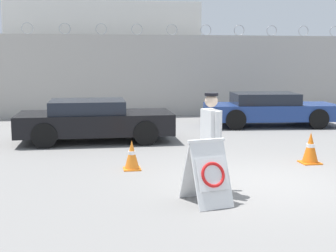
% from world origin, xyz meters
% --- Properties ---
extents(ground_plane, '(90.00, 90.00, 0.00)m').
position_xyz_m(ground_plane, '(0.00, 0.00, 0.00)').
color(ground_plane, gray).
extents(perimeter_wall, '(36.00, 0.30, 3.85)m').
position_xyz_m(perimeter_wall, '(-0.00, 11.15, 1.71)').
color(perimeter_wall, '#ADA8A0').
rests_on(perimeter_wall, ground_plane).
extents(building_block, '(8.74, 6.43, 4.97)m').
position_xyz_m(building_block, '(-2.74, 15.90, 2.49)').
color(building_block, silver).
rests_on(building_block, ground_plane).
extents(barricade_sign, '(0.80, 0.98, 1.09)m').
position_xyz_m(barricade_sign, '(-1.46, -1.16, 0.54)').
color(barricade_sign, white).
rests_on(barricade_sign, ground_plane).
extents(security_guard, '(0.38, 0.68, 1.81)m').
position_xyz_m(security_guard, '(-1.23, -0.48, 1.02)').
color(security_guard, '#514C42').
rests_on(security_guard, ground_plane).
extents(traffic_cone_near, '(0.44, 0.44, 0.73)m').
position_xyz_m(traffic_cone_near, '(1.64, 1.44, 0.36)').
color(traffic_cone_near, orange).
rests_on(traffic_cone_near, ground_plane).
extents(traffic_cone_mid, '(0.38, 0.38, 0.65)m').
position_xyz_m(traffic_cone_mid, '(-2.51, 1.47, 0.32)').
color(traffic_cone_mid, orange).
rests_on(traffic_cone_mid, ground_plane).
extents(parked_car_front_coupe, '(4.45, 2.03, 1.22)m').
position_xyz_m(parked_car_front_coupe, '(-3.31, 5.21, 0.63)').
color(parked_car_front_coupe, black).
rests_on(parked_car_front_coupe, ground_plane).
extents(parked_car_rear_sedan, '(4.81, 2.25, 1.20)m').
position_xyz_m(parked_car_rear_sedan, '(2.93, 7.40, 0.62)').
color(parked_car_rear_sedan, black).
rests_on(parked_car_rear_sedan, ground_plane).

